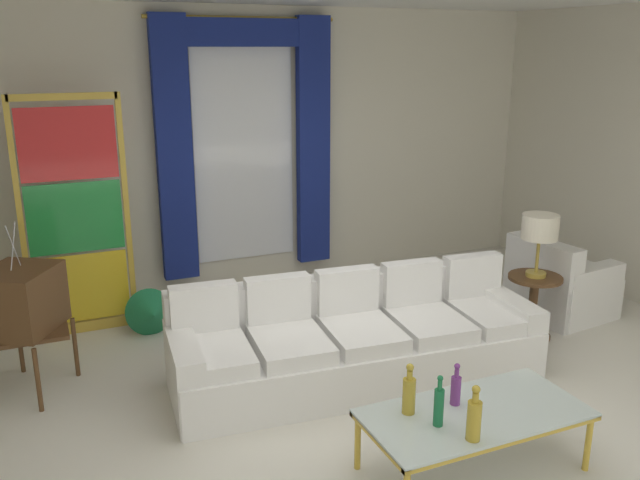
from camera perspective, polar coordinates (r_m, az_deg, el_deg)
ground_plane at (r=5.13m, az=3.70°, el=-14.02°), size 16.00×16.00×0.00m
wall_rear at (r=7.36m, az=-7.12°, el=7.63°), size 8.00×0.12×3.00m
curtained_window at (r=7.19m, az=-6.36°, el=9.39°), size 2.00×0.17×2.70m
couch_white_long at (r=5.42m, az=2.90°, el=-8.60°), size 2.98×1.17×0.86m
coffee_table at (r=4.38m, az=13.07°, el=-14.45°), size 1.40×0.67×0.41m
bottle_blue_decanter at (r=4.36m, az=11.53°, el=-12.30°), size 0.06×0.06×0.28m
bottle_crystal_tall at (r=4.21m, az=7.61°, el=-12.85°), size 0.08×0.08×0.33m
bottle_amber_squat at (r=4.02m, az=13.03°, el=-14.59°), size 0.08×0.08×0.34m
bottle_ruby_flask at (r=4.11m, az=10.12°, el=-13.72°), size 0.06×0.06×0.33m
vintage_tv at (r=5.51m, az=-24.23°, el=-4.93°), size 0.74×0.76×1.35m
armchair_white at (r=7.03m, az=19.68°, el=-3.82°), size 0.91×0.90×0.80m
stained_glass_divider at (r=6.40m, az=-20.14°, el=1.42°), size 0.95×0.05×2.20m
peacock_figurine at (r=6.34m, az=-14.24°, el=-6.18°), size 0.44×0.60×0.50m
round_side_table at (r=6.39m, az=17.75°, el=-4.99°), size 0.48×0.48×0.59m
table_lamp_brass at (r=6.19m, az=18.28°, el=0.84°), size 0.32×0.32×0.57m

